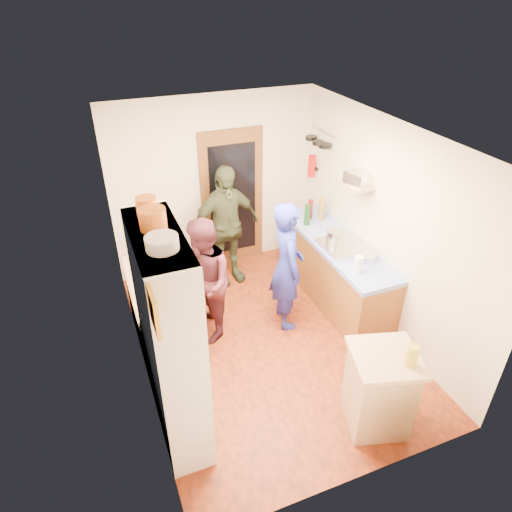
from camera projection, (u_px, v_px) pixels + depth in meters
floor at (267, 341)px, 5.73m from camera, size 3.00×4.00×0.02m
ceiling at (271, 134)px, 4.35m from camera, size 3.00×4.00×0.02m
wall_back at (215, 185)px, 6.63m from camera, size 3.00×0.02×2.60m
wall_front at (372, 379)px, 3.45m from camera, size 3.00×0.02×2.60m
wall_left at (130, 280)px, 4.57m from camera, size 0.02×4.00×2.60m
wall_right at (383, 228)px, 5.51m from camera, size 0.02×4.00×2.60m
door_frame at (232, 199)px, 6.81m from camera, size 0.95×0.06×2.10m
door_glass at (233, 200)px, 6.78m from camera, size 0.70×0.02×1.70m
hutch_body at (170, 341)px, 4.11m from camera, size 0.40×1.20×2.20m
hutch_top_shelf at (157, 236)px, 3.54m from camera, size 0.40×1.14×0.04m
plate_stack at (162, 243)px, 3.31m from camera, size 0.25×0.25×0.10m
orange_pot_a at (153, 219)px, 3.55m from camera, size 0.22×0.22×0.17m
orange_pot_b at (147, 206)px, 3.77m from camera, size 0.18×0.18×0.16m
left_counter_base at (161, 315)px, 5.48m from camera, size 0.60×1.40×0.85m
left_counter_top at (157, 284)px, 5.24m from camera, size 0.64×1.44×0.05m
toaster at (170, 300)px, 4.80m from camera, size 0.27×0.20×0.19m
kettle at (155, 286)px, 5.02m from camera, size 0.19×0.19×0.18m
orange_bowl at (161, 271)px, 5.34m from camera, size 0.23×0.23×0.10m
chopping_board at (150, 259)px, 5.64m from camera, size 0.33×0.26×0.02m
right_counter_base at (334, 272)px, 6.28m from camera, size 0.60×2.20×0.84m
right_counter_top at (337, 244)px, 6.04m from camera, size 0.62×2.22×0.06m
hob at (343, 246)px, 5.89m from camera, size 0.55×0.58×0.04m
pot_on_hob at (335, 235)px, 5.94m from camera, size 0.22×0.22×0.14m
bottle_a at (307, 215)px, 6.36m from camera, size 0.09×0.09×0.31m
bottle_b at (310, 209)px, 6.53m from camera, size 0.09×0.09×0.29m
bottle_c at (322, 209)px, 6.48m from camera, size 0.11×0.11×0.34m
paper_towel at (358, 265)px, 5.35m from camera, size 0.12×0.12×0.22m
mixing_bowl at (366, 257)px, 5.61m from camera, size 0.24×0.24×0.09m
island_base at (379, 392)px, 4.46m from camera, size 0.68×0.68×0.86m
island_top at (386, 358)px, 4.22m from camera, size 0.77×0.77×0.05m
cutting_board at (379, 354)px, 4.26m from camera, size 0.41×0.37×0.02m
oil_jar at (412, 355)px, 4.07m from camera, size 0.13×0.13×0.22m
pan_rail at (323, 132)px, 6.31m from camera, size 0.02×0.65×0.02m
pan_hang_a at (325, 146)px, 6.22m from camera, size 0.18×0.18×0.05m
pan_hang_b at (318, 143)px, 6.39m from camera, size 0.16×0.16×0.05m
pan_hang_c at (311, 138)px, 6.54m from camera, size 0.17×0.17×0.05m
wall_shelf at (357, 185)px, 5.61m from camera, size 0.26×0.42×0.03m
radio at (358, 178)px, 5.57m from camera, size 0.29×0.35×0.15m
ext_bracket at (315, 169)px, 6.76m from camera, size 0.06×0.10×0.04m
fire_extinguisher at (312, 166)px, 6.72m from camera, size 0.11×0.11×0.32m
picture_frame at (154, 311)px, 2.96m from camera, size 0.03×0.25×0.30m
person_hob at (290, 267)px, 5.59m from camera, size 0.50×0.68×1.71m
person_left at (205, 280)px, 5.45m from camera, size 0.63×0.80×1.60m
person_back at (226, 226)px, 6.41m from camera, size 1.10×0.59×1.79m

